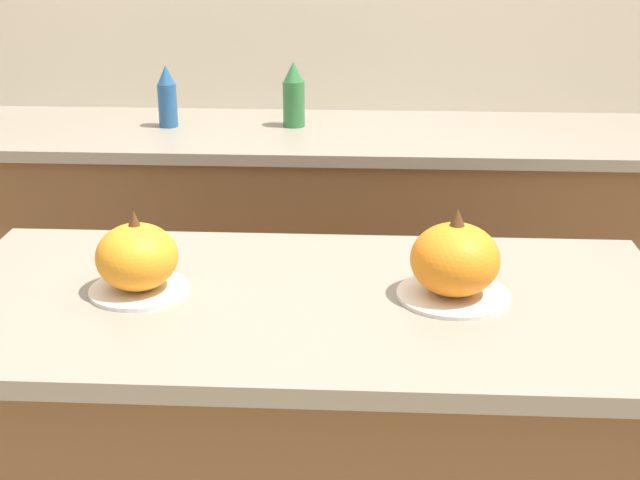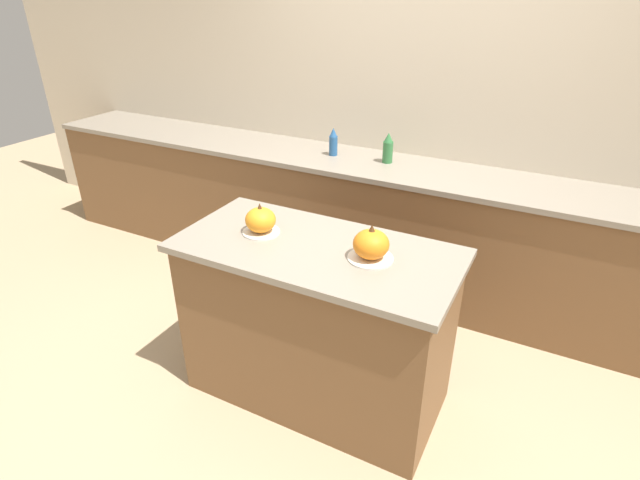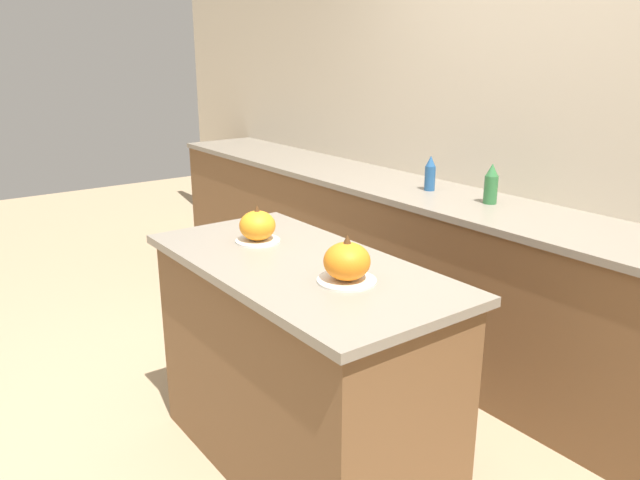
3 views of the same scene
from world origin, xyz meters
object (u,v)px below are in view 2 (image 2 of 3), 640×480
object	(u,v)px
pumpkin_cake_left	(261,221)
pumpkin_cake_right	(371,245)
bottle_tall	(333,142)
bottle_short	(388,148)

from	to	relation	value
pumpkin_cake_left	pumpkin_cake_right	xyz separation A→B (m)	(0.59, 0.01, 0.00)
bottle_tall	bottle_short	distance (m)	0.40
bottle_short	bottle_tall	bearing A→B (deg)	-176.12
pumpkin_cake_right	bottle_tall	size ratio (longest dim) A/B	1.08
pumpkin_cake_left	pumpkin_cake_right	world-z (taller)	pumpkin_cake_right
pumpkin_cake_right	bottle_tall	distance (m)	1.48
pumpkin_cake_right	bottle_short	xyz separation A→B (m)	(-0.40, 1.27, 0.05)
pumpkin_cake_right	bottle_tall	bearing A→B (deg)	122.88
pumpkin_cake_left	pumpkin_cake_right	bearing A→B (deg)	0.80
pumpkin_cake_left	bottle_tall	size ratio (longest dim) A/B	0.97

